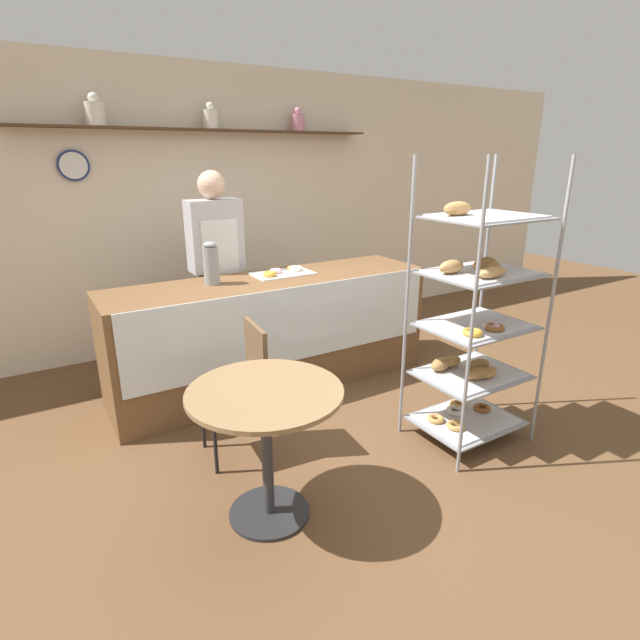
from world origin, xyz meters
TOP-DOWN VIEW (x-y plane):
  - ground_plane at (0.00, 0.00)m, footprint 14.00×14.00m
  - back_wall at (-0.00, 2.53)m, footprint 10.00×0.30m
  - display_counter at (0.00, 1.16)m, footprint 2.67×0.69m
  - pastry_rack at (0.74, -0.30)m, footprint 0.73×0.58m
  - person_worker at (-0.27, 1.67)m, footprint 0.44×0.23m
  - cafe_table at (-0.76, -0.31)m, footprint 0.80×0.80m
  - cafe_chair at (-0.62, 0.33)m, footprint 0.41×0.41m
  - coffee_carafe at (-0.47, 1.23)m, footprint 0.12×0.12m
  - donut_tray_counter at (0.16, 1.25)m, footprint 0.49×0.31m

SIDE VIEW (x-z plane):
  - ground_plane at x=0.00m, z-range 0.00..0.00m
  - display_counter at x=0.00m, z-range 0.00..0.93m
  - cafe_chair at x=-0.62m, z-range 0.10..0.97m
  - cafe_table at x=-0.76m, z-range 0.20..0.95m
  - pastry_rack at x=0.74m, z-range -0.09..1.79m
  - donut_tray_counter at x=0.16m, z-range 0.92..0.97m
  - person_worker at x=-0.27m, z-range 0.09..1.85m
  - coffee_carafe at x=-0.47m, z-range 0.92..1.25m
  - back_wall at x=0.00m, z-range 0.01..2.71m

